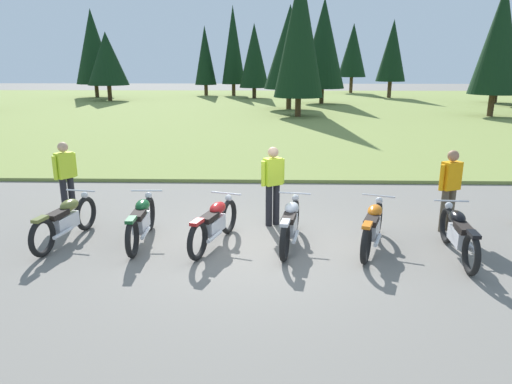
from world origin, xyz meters
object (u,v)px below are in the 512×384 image
motorcycle_red (214,223)px  motorcycle_orange (373,226)px  motorcycle_silver (290,223)px  rider_in_hivis_vest (273,181)px  rider_checking_bike (450,186)px  motorcycle_olive (66,220)px  motorcycle_black (459,233)px  rider_with_back_turned (66,175)px  motorcycle_british_green (141,220)px

motorcycle_red → motorcycle_orange: size_ratio=1.01×
motorcycle_silver → rider_in_hivis_vest: rider_in_hivis_vest is taller
rider_checking_bike → rider_in_hivis_vest: size_ratio=1.00×
motorcycle_red → motorcycle_silver: (1.42, 0.02, 0.00)m
motorcycle_olive → rider_in_hivis_vest: 4.11m
motorcycle_black → rider_checking_bike: bearing=78.0°
motorcycle_olive → rider_with_back_turned: bearing=111.1°
motorcycle_olive → motorcycle_silver: size_ratio=1.00×
motorcycle_silver → rider_in_hivis_vest: 1.30m
motorcycle_olive → motorcycle_red: same height
motorcycle_red → motorcycle_silver: size_ratio=0.97×
motorcycle_orange → rider_with_back_turned: 6.62m
motorcycle_black → rider_in_hivis_vest: bearing=153.5°
motorcycle_black → rider_in_hivis_vest: 3.66m
motorcycle_orange → rider_with_back_turned: size_ratio=1.20×
rider_checking_bike → rider_with_back_turned: bearing=174.6°
motorcycle_black → rider_in_hivis_vest: size_ratio=1.26×
motorcycle_red → rider_checking_bike: size_ratio=1.22×
motorcycle_red → rider_with_back_turned: (-3.45, 1.67, 0.51)m
motorcycle_orange → rider_checking_bike: rider_checking_bike is taller
motorcycle_black → rider_with_back_turned: rider_with_back_turned is taller
motorcycle_silver → motorcycle_orange: 1.50m
motorcycle_black → rider_with_back_turned: (-7.78, 2.10, 0.51)m
rider_in_hivis_vest → rider_with_back_turned: 4.57m
motorcycle_olive → motorcycle_silver: bearing=-1.1°
motorcycle_black → rider_checking_bike: 1.46m
rider_in_hivis_vest → rider_with_back_turned: same height
motorcycle_orange → motorcycle_silver: bearing=175.6°
motorcycle_british_green → motorcycle_red: size_ratio=1.03×
rider_checking_bike → motorcycle_british_green: bearing=-172.6°
motorcycle_orange → motorcycle_black: (1.42, -0.34, 0.00)m
motorcycle_british_green → motorcycle_orange: (4.32, -0.21, 0.00)m
motorcycle_orange → motorcycle_black: same height
motorcycle_olive → motorcycle_british_green: bearing=0.7°
motorcycle_red → rider_with_back_turned: 3.87m
rider_checking_bike → rider_in_hivis_vest: same height
motorcycle_british_green → rider_with_back_turned: bearing=142.9°
motorcycle_silver → motorcycle_olive: bearing=178.9°
motorcycle_orange → rider_checking_bike: bearing=30.3°
motorcycle_orange → rider_in_hivis_vest: rider_in_hivis_vest is taller
motorcycle_olive → motorcycle_orange: same height
rider_in_hivis_vest → motorcycle_olive: bearing=-164.7°
motorcycle_olive → rider_checking_bike: rider_checking_bike is taller
motorcycle_olive → motorcycle_silver: (4.26, -0.08, 0.00)m
motorcycle_red → motorcycle_black: bearing=-5.7°
motorcycle_olive → motorcycle_red: 2.85m
motorcycle_british_green → rider_with_back_turned: size_ratio=1.26×
motorcycle_red → rider_checking_bike: bearing=11.1°
rider_in_hivis_vest → rider_with_back_turned: (-4.54, 0.49, 0.00)m
motorcycle_red → rider_checking_bike: 4.73m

